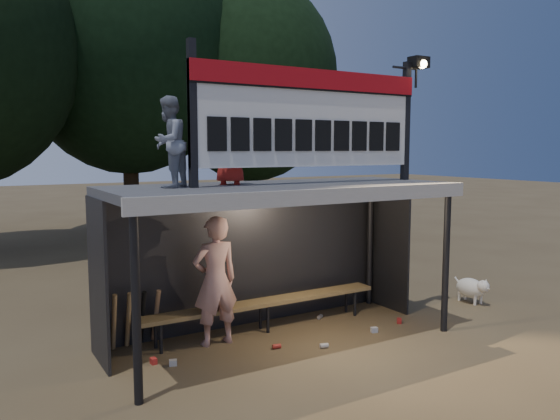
# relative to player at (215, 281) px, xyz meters

# --- Properties ---
(ground) EXTENTS (80.00, 80.00, 0.00)m
(ground) POSITION_rel_player_xyz_m (0.89, -0.40, -0.94)
(ground) COLOR #4F3E27
(ground) RESTS_ON ground
(player) EXTENTS (0.69, 0.46, 1.88)m
(player) POSITION_rel_player_xyz_m (0.00, 0.00, 0.00)
(player) COLOR silver
(player) RESTS_ON ground
(child_a) EXTENTS (0.73, 0.72, 1.18)m
(child_a) POSITION_rel_player_xyz_m (-0.74, -0.27, 1.97)
(child_a) COLOR gray
(child_a) RESTS_ON dugout_shelter
(child_b) EXTENTS (0.61, 0.54, 1.04)m
(child_b) POSITION_rel_player_xyz_m (0.22, -0.08, 1.90)
(child_b) COLOR #A21F19
(child_b) RESTS_ON dugout_shelter
(dugout_shelter) EXTENTS (5.10, 2.08, 2.32)m
(dugout_shelter) POSITION_rel_player_xyz_m (0.89, -0.15, 0.91)
(dugout_shelter) COLOR #404043
(dugout_shelter) RESTS_ON ground
(scoreboard_assembly) EXTENTS (4.10, 0.27, 1.99)m
(scoreboard_assembly) POSITION_rel_player_xyz_m (1.45, -0.40, 2.39)
(scoreboard_assembly) COLOR black
(scoreboard_assembly) RESTS_ON dugout_shelter
(bench) EXTENTS (4.00, 0.35, 0.48)m
(bench) POSITION_rel_player_xyz_m (0.89, 0.15, -0.50)
(bench) COLOR olive
(bench) RESTS_ON ground
(tree_mid) EXTENTS (7.22, 7.22, 10.36)m
(tree_mid) POSITION_rel_player_xyz_m (1.89, 11.10, 5.23)
(tree_mid) COLOR #2E2014
(tree_mid) RESTS_ON ground
(tree_right) EXTENTS (6.08, 6.08, 8.72)m
(tree_right) POSITION_rel_player_xyz_m (5.89, 10.10, 4.25)
(tree_right) COLOR black
(tree_right) RESTS_ON ground
(dog) EXTENTS (0.36, 0.81, 0.49)m
(dog) POSITION_rel_player_xyz_m (4.93, -0.45, -0.66)
(dog) COLOR silver
(dog) RESTS_ON ground
(bats) EXTENTS (0.67, 0.35, 0.84)m
(bats) POSITION_rel_player_xyz_m (-1.05, 0.42, -0.51)
(bats) COLOR #9A7547
(bats) RESTS_ON ground
(litter) EXTENTS (4.07, 1.24, 0.08)m
(litter) POSITION_rel_player_xyz_m (1.04, -0.51, -0.90)
(litter) COLOR maroon
(litter) RESTS_ON ground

